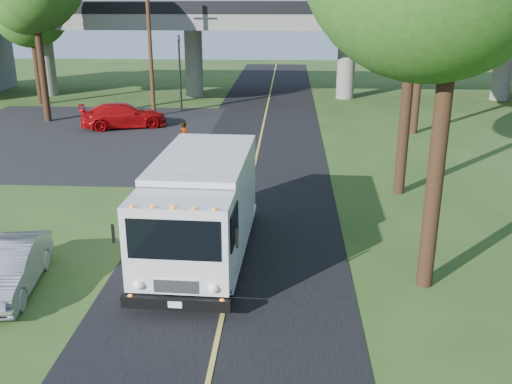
# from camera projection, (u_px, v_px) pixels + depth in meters

# --- Properties ---
(ground) EXTENTS (120.00, 120.00, 0.00)m
(ground) POSITION_uv_depth(u_px,v_px,m) (227.00, 296.00, 15.47)
(ground) COLOR #2B4C1B
(ground) RESTS_ON ground
(road) EXTENTS (7.00, 90.00, 0.02)m
(road) POSITION_uv_depth(u_px,v_px,m) (251.00, 182.00, 24.91)
(road) COLOR black
(road) RESTS_ON ground
(parking_lot) EXTENTS (16.00, 18.00, 0.01)m
(parking_lot) POSITION_uv_depth(u_px,v_px,m) (71.00, 136.00, 33.06)
(parking_lot) COLOR black
(parking_lot) RESTS_ON ground
(lane_line) EXTENTS (0.12, 90.00, 0.01)m
(lane_line) POSITION_uv_depth(u_px,v_px,m) (251.00, 182.00, 24.90)
(lane_line) COLOR gold
(lane_line) RESTS_ON road
(overpass) EXTENTS (54.00, 10.00, 7.30)m
(overpass) POSITION_uv_depth(u_px,v_px,m) (270.00, 39.00, 44.18)
(overpass) COLOR slate
(overpass) RESTS_ON ground
(traffic_signal) EXTENTS (0.18, 0.22, 5.20)m
(traffic_signal) POSITION_uv_depth(u_px,v_px,m) (180.00, 65.00, 39.29)
(traffic_signal) COLOR black
(traffic_signal) RESTS_ON ground
(utility_pole) EXTENTS (1.60, 0.26, 9.00)m
(utility_pole) POSITION_uv_depth(u_px,v_px,m) (150.00, 46.00, 37.03)
(utility_pole) COLOR #472D19
(utility_pole) RESTS_ON ground
(tree_left_far) EXTENTS (5.26, 5.16, 9.89)m
(tree_left_far) POSITION_uv_depth(u_px,v_px,m) (30.00, 0.00, 40.23)
(tree_left_far) COLOR #382314
(tree_left_far) RESTS_ON ground
(step_van) EXTENTS (3.00, 7.53, 3.12)m
(step_van) POSITION_uv_depth(u_px,v_px,m) (201.00, 206.00, 17.28)
(step_van) COLOR silver
(step_van) RESTS_ON ground
(red_sedan) EXTENTS (5.63, 3.85, 1.51)m
(red_sedan) POSITION_uv_depth(u_px,v_px,m) (124.00, 115.00, 35.00)
(red_sedan) COLOR #AC0A0C
(red_sedan) RESTS_ON ground
(silver_sedan) EXTENTS (1.98, 4.19, 1.33)m
(silver_sedan) POSITION_uv_depth(u_px,v_px,m) (8.00, 268.00, 15.59)
(silver_sedan) COLOR gray
(silver_sedan) RESTS_ON ground
(pedestrian) EXTENTS (0.67, 0.56, 1.59)m
(pedestrian) POSITION_uv_depth(u_px,v_px,m) (184.00, 137.00, 29.56)
(pedestrian) COLOR gray
(pedestrian) RESTS_ON ground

